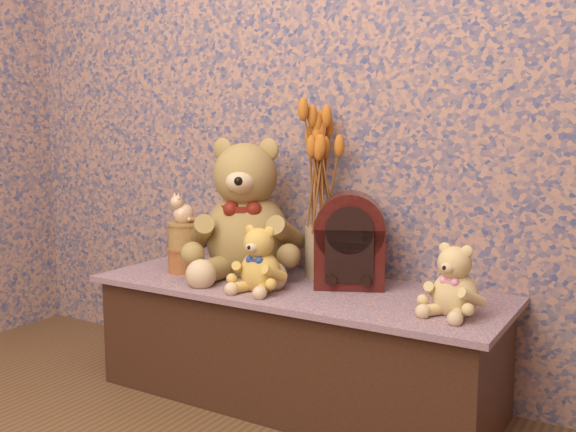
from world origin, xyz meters
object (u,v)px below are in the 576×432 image
object	(u,v)px
teddy_medium	(260,256)
ceramic_vase	(320,252)
cat_figurine	(184,208)
teddy_small	(456,277)
teddy_large	(247,202)
biscuit_tin_lower	(185,260)
cathedral_radio	(350,239)

from	to	relation	value
teddy_medium	ceramic_vase	size ratio (longest dim) A/B	1.28
cat_figurine	teddy_small	bearing A→B (deg)	20.86
teddy_large	teddy_medium	world-z (taller)	teddy_large
teddy_small	biscuit_tin_lower	xyz separation A→B (m)	(-1.00, 0.02, -0.06)
ceramic_vase	cathedral_radio	bearing A→B (deg)	-24.05
teddy_large	teddy_small	size ratio (longest dim) A/B	2.39
biscuit_tin_lower	cat_figurine	bearing A→B (deg)	180.00
teddy_small	teddy_large	bearing A→B (deg)	-177.08
teddy_small	ceramic_vase	size ratio (longest dim) A/B	1.22
cathedral_radio	ceramic_vase	xyz separation A→B (m)	(-0.15, 0.06, -0.07)
teddy_small	ceramic_vase	xyz separation A→B (m)	(-0.54, 0.21, -0.02)
teddy_small	cat_figurine	bearing A→B (deg)	-169.60
teddy_medium	ceramic_vase	bearing A→B (deg)	71.86
teddy_large	biscuit_tin_lower	world-z (taller)	teddy_large
teddy_small	biscuit_tin_lower	bearing A→B (deg)	-169.60
biscuit_tin_lower	cat_figurine	xyz separation A→B (m)	(-0.00, 0.00, 0.19)
ceramic_vase	cat_figurine	size ratio (longest dim) A/B	1.57
teddy_small	cathedral_radio	distance (m)	0.43
teddy_medium	cathedral_radio	world-z (taller)	cathedral_radio
teddy_medium	biscuit_tin_lower	size ratio (longest dim) A/B	1.87
teddy_medium	teddy_small	size ratio (longest dim) A/B	1.05
teddy_small	biscuit_tin_lower	world-z (taller)	teddy_small
teddy_medium	biscuit_tin_lower	bearing A→B (deg)	165.80
teddy_large	ceramic_vase	xyz separation A→B (m)	(0.25, 0.09, -0.17)
teddy_medium	teddy_large	bearing A→B (deg)	132.02
biscuit_tin_lower	teddy_large	bearing A→B (deg)	25.80
teddy_large	teddy_small	distance (m)	0.82
teddy_small	biscuit_tin_lower	distance (m)	1.00
teddy_medium	cathedral_radio	distance (m)	0.30
ceramic_vase	cat_figurine	world-z (taller)	cat_figurine
cathedral_radio	teddy_large	bearing A→B (deg)	158.32
cathedral_radio	teddy_small	bearing A→B (deg)	-44.93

